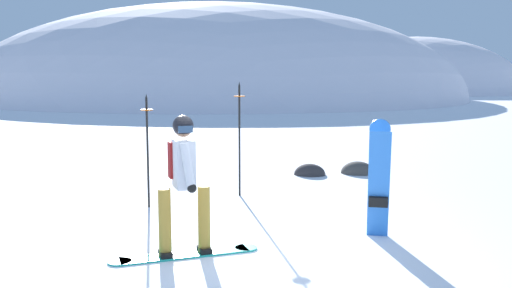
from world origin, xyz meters
TOP-DOWN VIEW (x-y plane):
  - ground_plane at (0.00, 0.00)m, footprint 300.00×300.00m
  - ridge_peak_main at (-11.62, 40.64)m, footprint 42.36×38.12m
  - ridge_peak_far at (6.39, 58.51)m, footprint 24.26×21.83m
  - snowboarder_main at (-0.48, -0.21)m, footprint 1.62×1.07m
  - spare_snowboard at (1.84, 0.92)m, footprint 0.28×0.46m
  - piste_marker_near at (-1.84, 1.99)m, footprint 0.20×0.20m
  - piste_marker_far at (-0.57, 3.16)m, footprint 0.20×0.20m
  - rock_dark at (0.47, 5.46)m, footprint 0.69×0.59m
  - rock_small at (1.50, 5.85)m, footprint 0.75×0.64m

SIDE VIEW (x-z plane):
  - ground_plane at x=0.00m, z-range 0.00..0.00m
  - ridge_peak_main at x=-11.62m, z-range -8.00..8.00m
  - ridge_peak_far at x=6.39m, z-range -6.21..6.21m
  - rock_dark at x=0.47m, z-range -0.24..0.24m
  - rock_small at x=1.50m, z-range -0.26..0.26m
  - spare_snowboard at x=1.84m, z-range 0.01..1.62m
  - snowboarder_main at x=-0.48m, z-range 0.06..1.78m
  - piste_marker_near at x=-1.84m, z-range 0.13..2.01m
  - piste_marker_far at x=-0.57m, z-range 0.14..2.20m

